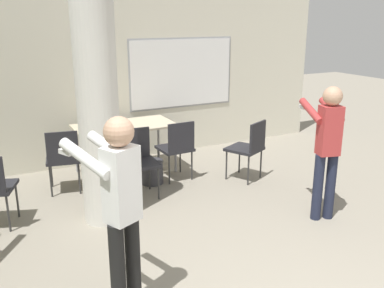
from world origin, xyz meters
name	(u,v)px	position (x,y,z in m)	size (l,w,h in m)	color
wall_back	(103,74)	(0.03, 5.06, 1.40)	(8.00, 0.15, 2.80)	beige
support_pillar	(97,100)	(-0.62, 3.01, 1.40)	(0.45, 0.45, 2.80)	silver
folding_table	(125,128)	(0.12, 4.39, 0.68)	(1.45, 0.77, 0.73)	beige
bottle_on_table	(99,121)	(-0.28, 4.32, 0.84)	(0.07, 0.07, 0.29)	#4C3319
waste_bin	(152,172)	(0.29, 3.79, 0.17)	(0.31, 0.31, 0.34)	#38383D
chair_mid_room	(249,146)	(1.57, 3.29, 0.51)	(0.59, 0.59, 0.87)	#232328
chair_table_right	(177,146)	(0.66, 3.75, 0.51)	(0.46, 0.46, 0.87)	#232328
chair_table_front	(138,158)	(-0.01, 3.50, 0.51)	(0.46, 0.46, 0.87)	#232328
chair_table_left	(63,156)	(-0.86, 4.01, 0.51)	(0.51, 0.51, 0.87)	#232328
person_playing_side	(327,143)	(1.64, 1.89, 0.91)	(0.45, 0.64, 1.54)	#1E2338
person_playing_front	(120,203)	(-0.93, 1.33, 0.94)	(0.52, 0.64, 1.60)	black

